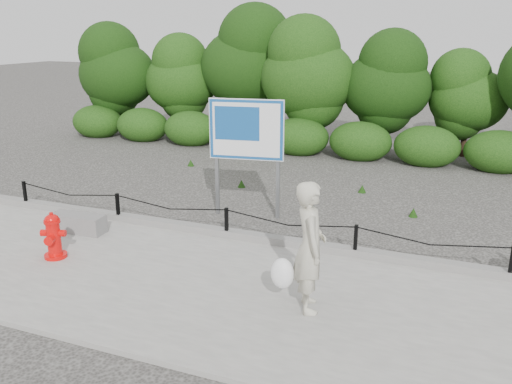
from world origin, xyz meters
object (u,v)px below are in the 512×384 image
object	(u,v)px
fire_hydrant	(53,236)
concrete_block	(78,223)
pedestrian	(308,249)
advertising_sign	(246,135)

from	to	relation	value
fire_hydrant	concrete_block	size ratio (longest dim) A/B	0.75
pedestrian	advertising_sign	world-z (taller)	advertising_sign
fire_hydrant	concrete_block	distance (m)	1.29
pedestrian	concrete_block	distance (m)	5.30
fire_hydrant	concrete_block	xyz separation A→B (m)	(-0.46, 1.18, -0.22)
pedestrian	advertising_sign	xyz separation A→B (m)	(-2.43, 3.55, 0.80)
pedestrian	concrete_block	bearing A→B (deg)	52.20
fire_hydrant	pedestrian	bearing A→B (deg)	-20.47
concrete_block	advertising_sign	size ratio (longest dim) A/B	0.43
pedestrian	concrete_block	xyz separation A→B (m)	(-5.10, 1.25, -0.75)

